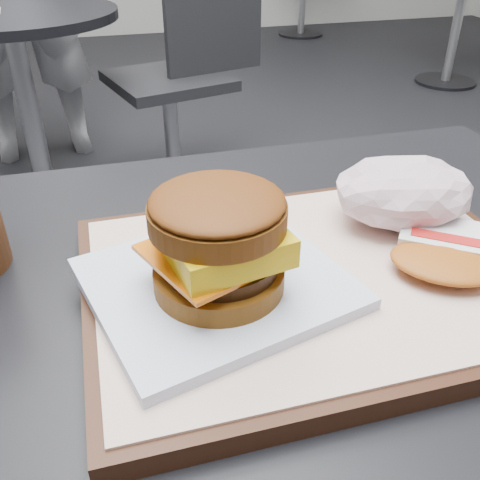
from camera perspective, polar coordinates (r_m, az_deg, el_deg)
The scene contains 7 objects.
customer_table at distance 0.59m, azimuth 2.57°, elevation -19.68°, with size 0.80×0.60×0.77m.
serving_tray at distance 0.46m, azimuth 7.85°, elevation -4.19°, with size 0.38×0.28×0.02m.
breakfast_sandwich at distance 0.40m, azimuth -2.35°, elevation -1.28°, with size 0.23×0.21×0.09m.
hash_brown at distance 0.49m, azimuth 21.41°, elevation -1.06°, with size 0.14×0.13×0.02m.
crumpled_wrapper at distance 0.53m, azimuth 17.12°, elevation 4.88°, with size 0.13×0.10×0.06m, color silver, non-canonical shape.
neighbor_table at distance 2.07m, azimuth -22.28°, elevation 16.19°, with size 0.70×0.70×0.75m.
neighbor_chair at distance 2.18m, azimuth -5.95°, elevation 17.99°, with size 0.64×0.51×0.88m.
Camera 1 is at (-0.12, -0.34, 1.05)m, focal length 40.00 mm.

